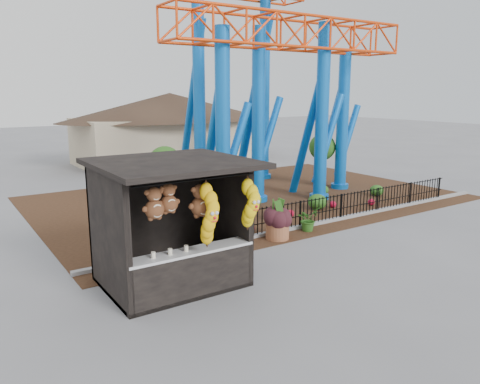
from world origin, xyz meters
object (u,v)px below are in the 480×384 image
prize_booth (176,227)px  potted_plant (308,219)px  terracotta_planter (277,230)px  roller_coaster (266,51)px

prize_booth → potted_plant: prize_booth is taller
prize_booth → terracotta_planter: 4.82m
terracotta_planter → potted_plant: (1.43, 0.14, 0.11)m
prize_booth → potted_plant: (5.81, 1.73, -1.11)m
prize_booth → potted_plant: 6.16m
terracotta_planter → potted_plant: potted_plant is taller
prize_booth → roller_coaster: roller_coaster is taller
potted_plant → terracotta_planter: bearing=173.5°
prize_booth → terracotta_planter: prize_booth is taller
prize_booth → potted_plant: size_ratio=4.21×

